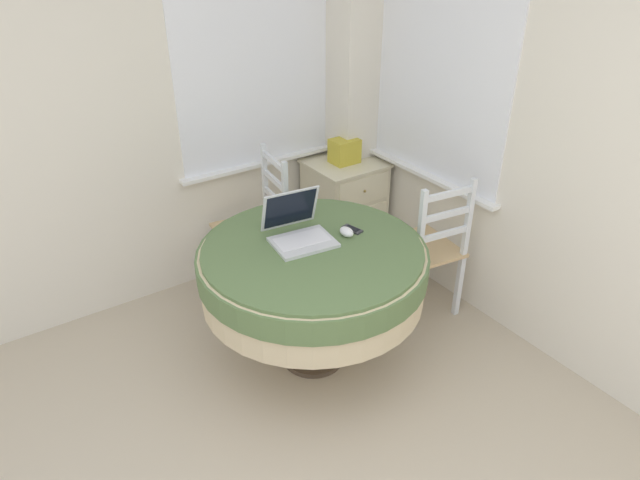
# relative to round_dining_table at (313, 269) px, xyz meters

# --- Properties ---
(corner_room_shell) EXTENTS (4.41, 4.52, 2.55)m
(corner_room_shell) POSITION_rel_round_dining_table_xyz_m (0.23, 0.19, 0.66)
(corner_room_shell) COLOR silver
(corner_room_shell) RESTS_ON ground_plane
(round_dining_table) EXTENTS (1.22, 1.22, 0.75)m
(round_dining_table) POSITION_rel_round_dining_table_xyz_m (0.00, 0.00, 0.00)
(round_dining_table) COLOR #4C3D2D
(round_dining_table) RESTS_ON ground_plane
(laptop) EXTENTS (0.36, 0.36, 0.25)m
(laptop) POSITION_rel_round_dining_table_xyz_m (-0.01, 0.11, 0.19)
(laptop) COLOR silver
(laptop) RESTS_ON round_dining_table
(computer_mouse) EXTENTS (0.06, 0.09, 0.05)m
(computer_mouse) POSITION_rel_round_dining_table_xyz_m (0.22, -0.00, 0.16)
(computer_mouse) COLOR white
(computer_mouse) RESTS_ON round_dining_table
(cell_phone) EXTENTS (0.07, 0.13, 0.01)m
(cell_phone) POSITION_rel_round_dining_table_xyz_m (0.28, 0.03, 0.14)
(cell_phone) COLOR #2D2D33
(cell_phone) RESTS_ON round_dining_table
(dining_chair_near_back_window) EXTENTS (0.48, 0.44, 0.96)m
(dining_chair_near_back_window) POSITION_rel_round_dining_table_xyz_m (0.12, 0.85, -0.16)
(dining_chair_near_back_window) COLOR tan
(dining_chair_near_back_window) RESTS_ON ground_plane
(dining_chair_near_right_window) EXTENTS (0.45, 0.48, 0.96)m
(dining_chair_near_right_window) POSITION_rel_round_dining_table_xyz_m (0.85, -0.00, -0.16)
(dining_chair_near_right_window) COLOR tan
(dining_chair_near_right_window) RESTS_ON ground_plane
(corner_cabinet) EXTENTS (0.51, 0.48, 0.73)m
(corner_cabinet) POSITION_rel_round_dining_table_xyz_m (0.88, 0.89, -0.25)
(corner_cabinet) COLOR beige
(corner_cabinet) RESTS_ON ground_plane
(storage_box) EXTENTS (0.19, 0.15, 0.17)m
(storage_box) POSITION_rel_round_dining_table_xyz_m (0.87, 0.90, 0.19)
(storage_box) COLOR gold
(storage_box) RESTS_ON corner_cabinet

